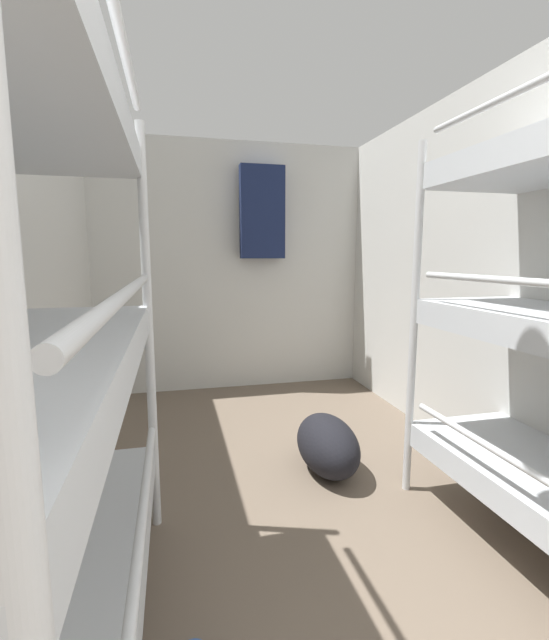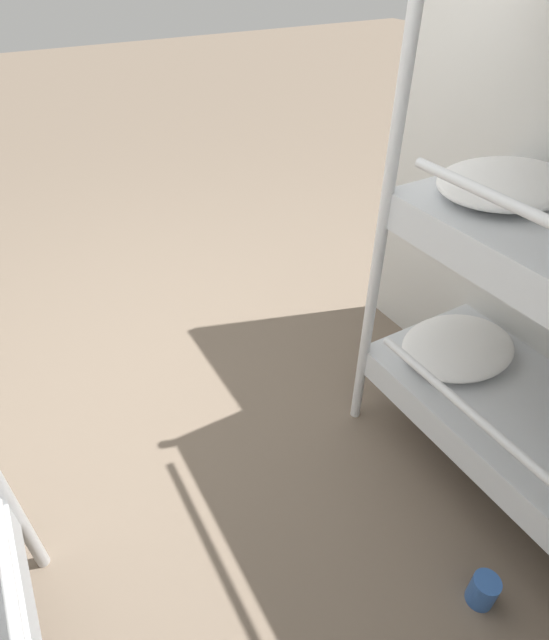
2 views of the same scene
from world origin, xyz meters
name	(u,v)px [view 2 (image 2 of 2)]	position (x,y,z in m)	size (l,w,h in m)	color
ground_plane	(172,393)	(0.00, 0.00, 0.00)	(20.00, 20.00, 0.00)	#6B5B4C
tin_can	(483,590)	(-0.57, 1.47, 0.07)	(0.09, 0.09, 0.13)	#2D569E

